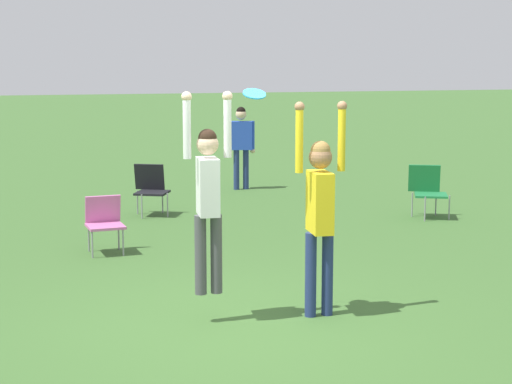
% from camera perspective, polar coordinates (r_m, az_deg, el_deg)
% --- Properties ---
extents(ground_plane, '(120.00, 120.00, 0.00)m').
position_cam_1_polar(ground_plane, '(8.85, -0.91, -8.85)').
color(ground_plane, '#3D662D').
extents(person_jumping, '(0.52, 0.39, 2.07)m').
position_cam_1_polar(person_jumping, '(8.65, -3.23, 0.24)').
color(person_jumping, '#4C4C51').
rests_on(person_jumping, ground_plane).
extents(person_defending, '(0.57, 0.44, 2.27)m').
position_cam_1_polar(person_defending, '(8.91, 4.28, -0.71)').
color(person_defending, navy).
rests_on(person_defending, ground_plane).
extents(frisbee, '(0.24, 0.23, 0.11)m').
position_cam_1_polar(frisbee, '(8.75, -0.11, 6.57)').
color(frisbee, '#2D9EDB').
extents(camping_chair_0, '(0.72, 0.78, 0.90)m').
position_cam_1_polar(camping_chair_0, '(14.96, 11.39, 0.27)').
color(camping_chair_0, gray).
rests_on(camping_chair_0, ground_plane).
extents(camping_chair_1, '(0.70, 0.77, 0.88)m').
position_cam_1_polar(camping_chair_1, '(15.02, -7.02, 0.39)').
color(camping_chair_1, gray).
rests_on(camping_chair_1, ground_plane).
extents(camping_chair_2, '(0.52, 0.56, 0.79)m').
position_cam_1_polar(camping_chair_2, '(12.17, -10.08, -1.83)').
color(camping_chair_2, gray).
rests_on(camping_chair_2, ground_plane).
extents(person_spectator_near, '(0.61, 0.31, 1.72)m').
position_cam_1_polar(person_spectator_near, '(17.78, -1.00, 3.51)').
color(person_spectator_near, navy).
rests_on(person_spectator_near, ground_plane).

